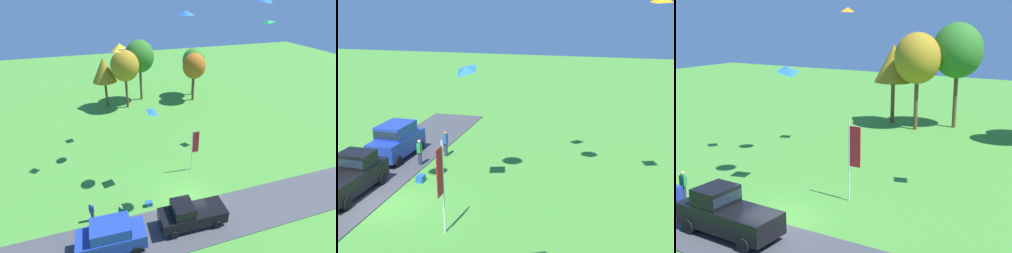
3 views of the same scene
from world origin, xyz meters
The scene contains 9 objects.
ground_plane centered at (0.00, 0.00, 0.00)m, with size 120.00×120.00×0.00m, color #478E33.
pavement_strip centered at (0.00, -2.34, 0.03)m, with size 36.00×4.40×0.06m, color #424247.
car_suv_near_entrance centered at (-6.60, -2.57, 1.30)m, with size 4.67×2.19×2.28m.
car_pickup_by_flagpole centered at (-0.78, -2.30, 1.11)m, with size 5.06×2.17×2.14m.
person_beside_suv centered at (-7.72, 0.40, 0.88)m, with size 0.36×0.24×1.71m.
person_on_lawn centered at (-5.63, -0.53, 0.88)m, with size 0.36×0.24×1.71m.
flag_banner centered at (2.21, 4.08, 2.78)m, with size 0.71×0.08×4.38m.
cooler_box centered at (-3.23, 0.57, 0.20)m, with size 0.56×0.40×0.40m, color blue.
kite_diamond_high_left centered at (-1.79, 3.94, 6.90)m, with size 0.99×0.90×0.26m, color blue.
Camera 2 is at (19.83, 11.40, 10.54)m, focal length 50.00 mm.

